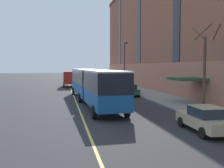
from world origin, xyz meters
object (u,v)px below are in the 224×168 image
object	(u,v)px
parked_car_green_4	(128,90)
box_truck	(69,78)
parked_car_white_0	(106,82)
parked_car_white_1	(101,80)
parked_car_champagne_3	(205,119)
street_tree_mid_block	(205,67)
city_bus	(92,83)
parked_car_silver_5	(116,85)
street_lamp	(125,61)

from	to	relation	value
parked_car_green_4	box_truck	distance (m)	18.08
parked_car_white_0	parked_car_green_4	bearing A→B (deg)	-89.80
parked_car_white_1	box_truck	world-z (taller)	box_truck
parked_car_champagne_3	street_tree_mid_block	bearing A→B (deg)	60.46
city_bus	parked_car_white_1	size ratio (longest dim) A/B	4.74
parked_car_silver_5	street_lamp	size ratio (longest dim) A/B	0.58
parked_car_white_1	street_tree_mid_block	world-z (taller)	street_tree_mid_block
parked_car_white_1	parked_car_silver_5	distance (m)	15.10
parked_car_silver_5	box_truck	bearing A→B (deg)	131.49
box_truck	street_tree_mid_block	distance (m)	30.99
parked_car_white_1	parked_car_silver_5	size ratio (longest dim) A/B	0.97
parked_car_champagne_3	box_truck	size ratio (longest dim) A/B	0.63
parked_car_green_4	parked_car_silver_5	xyz separation A→B (m)	(-0.00, 8.43, -0.00)
street_tree_mid_block	street_lamp	distance (m)	21.58
city_bus	box_truck	size ratio (longest dim) A/B	2.78
parked_car_white_1	parked_car_champagne_3	size ratio (longest dim) A/B	0.94
city_bus	parked_car_green_4	distance (m)	7.85
street_lamp	parked_car_champagne_3	bearing A→B (deg)	-93.94
parked_car_silver_5	city_bus	bearing A→B (deg)	-111.13
city_bus	parked_car_white_0	xyz separation A→B (m)	(5.35, 22.50, -1.29)
parked_car_green_4	parked_car_white_1	bearing A→B (deg)	90.17
city_bus	parked_car_champagne_3	world-z (taller)	city_bus
box_truck	parked_car_champagne_3	bearing A→B (deg)	-79.04
parked_car_white_0	parked_car_silver_5	world-z (taller)	same
street_lamp	parked_car_white_0	bearing A→B (deg)	102.51
city_bus	parked_car_white_1	distance (m)	29.60
city_bus	parked_car_champagne_3	bearing A→B (deg)	-69.38
parked_car_green_4	street_lamp	world-z (taller)	street_lamp
street_tree_mid_block	parked_car_green_4	bearing A→B (deg)	106.22
parked_car_champagne_3	parked_car_white_0	bearing A→B (deg)	89.68
parked_car_white_0	parked_car_white_1	size ratio (longest dim) A/B	0.98
parked_car_white_1	parked_car_green_4	bearing A→B (deg)	-89.83
parked_car_champagne_3	street_tree_mid_block	size ratio (longest dim) A/B	0.61
street_lamp	city_bus	bearing A→B (deg)	-115.90
city_bus	street_lamp	world-z (taller)	street_lamp
city_bus	parked_car_white_1	xyz separation A→B (m)	(5.34, 29.08, -1.29)
parked_car_green_4	street_lamp	size ratio (longest dim) A/B	0.56
city_bus	parked_car_silver_5	xyz separation A→B (m)	(5.40, 13.98, -1.29)
box_truck	street_lamp	size ratio (longest dim) A/B	0.96
parked_car_white_1	parked_car_green_4	size ratio (longest dim) A/B	0.99
box_truck	street_tree_mid_block	world-z (taller)	street_tree_mid_block
city_bus	street_lamp	bearing A→B (deg)	64.10
city_bus	street_tree_mid_block	world-z (taller)	street_tree_mid_block
parked_car_white_0	parked_car_silver_5	bearing A→B (deg)	-89.63
parked_car_green_4	box_truck	bearing A→B (deg)	113.47
parked_car_white_0	street_lamp	world-z (taller)	street_lamp
parked_car_white_0	parked_car_green_4	xyz separation A→B (m)	(0.06, -16.95, 0.00)
city_bus	parked_car_green_4	size ratio (longest dim) A/B	4.70
parked_car_champagne_3	street_tree_mid_block	world-z (taller)	street_tree_mid_block
parked_car_champagne_3	parked_car_green_4	distance (m)	19.23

